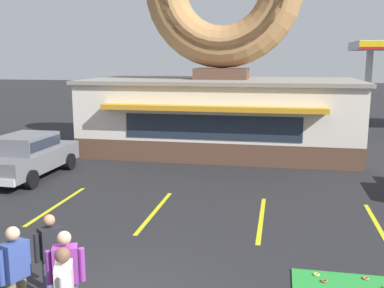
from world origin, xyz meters
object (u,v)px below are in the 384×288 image
pedestrian_blue_sweater_man (15,272)px  trash_bin (352,156)px  car_grey (28,154)px  pedestrian_hooded_kid (51,253)px  pedestrian_leather_jacket_man (66,276)px

pedestrian_blue_sweater_man → trash_bin: 14.00m
car_grey → pedestrian_hooded_kid: 9.12m
car_grey → pedestrian_hooded_kid: car_grey is taller
pedestrian_blue_sweater_man → pedestrian_leather_jacket_man: 0.83m
car_grey → pedestrian_blue_sweater_man: (4.89, -8.53, 0.07)m
pedestrian_blue_sweater_man → pedestrian_hooded_kid: bearing=82.4°
pedestrian_hooded_kid → pedestrian_leather_jacket_man: size_ratio=0.96×
pedestrian_blue_sweater_man → pedestrian_hooded_kid: (0.12, 0.91, -0.07)m
pedestrian_blue_sweater_man → pedestrian_leather_jacket_man: size_ratio=1.02×
car_grey → pedestrian_leather_jacket_man: bearing=-55.9°
pedestrian_leather_jacket_man → pedestrian_blue_sweater_man: bearing=-174.8°
pedestrian_hooded_kid → trash_bin: 13.16m
pedestrian_blue_sweater_man → pedestrian_leather_jacket_man: bearing=5.2°
pedestrian_blue_sweater_man → trash_bin: bearing=60.6°
car_grey → pedestrian_leather_jacket_man: size_ratio=2.76×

